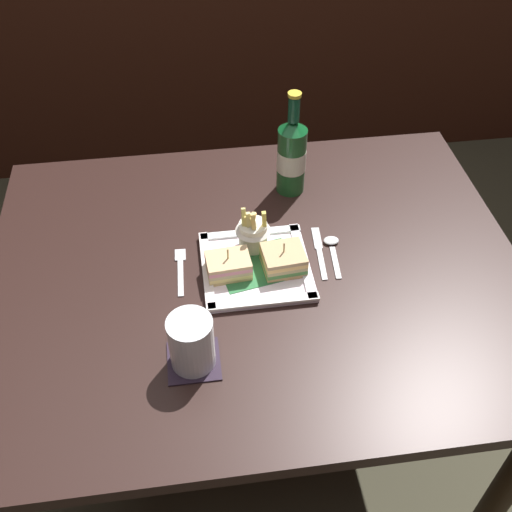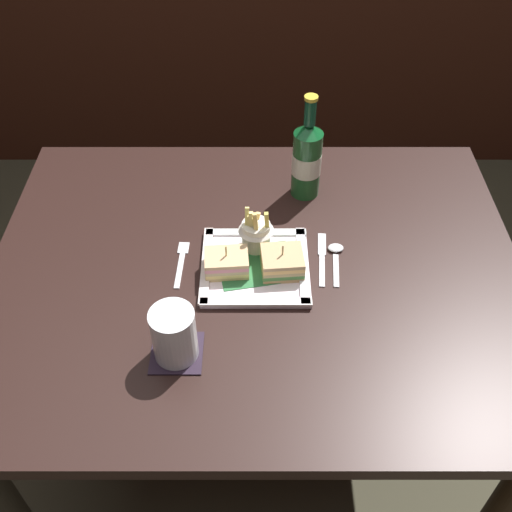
% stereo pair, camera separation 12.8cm
% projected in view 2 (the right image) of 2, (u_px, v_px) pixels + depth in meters
% --- Properties ---
extents(ground_plane, '(6.00, 6.00, 0.00)m').
position_uv_depth(ground_plane, '(257.00, 441.00, 1.85)').
color(ground_plane, '#3B3828').
extents(dining_table, '(1.18, 0.93, 0.77)m').
position_uv_depth(dining_table, '(257.00, 300.00, 1.38)').
color(dining_table, black).
rests_on(dining_table, ground_plane).
extents(square_plate, '(0.23, 0.23, 0.02)m').
position_uv_depth(square_plate, '(255.00, 267.00, 1.30)').
color(square_plate, white).
rests_on(square_plate, dining_table).
extents(sandwich_half_left, '(0.10, 0.07, 0.07)m').
position_uv_depth(sandwich_half_left, '(227.00, 263.00, 1.28)').
color(sandwich_half_left, tan).
rests_on(sandwich_half_left, square_plate).
extents(sandwich_half_right, '(0.09, 0.09, 0.07)m').
position_uv_depth(sandwich_half_right, '(283.00, 262.00, 1.28)').
color(sandwich_half_right, tan).
rests_on(sandwich_half_right, square_plate).
extents(fries_cup, '(0.08, 0.08, 0.11)m').
position_uv_depth(fries_cup, '(258.00, 231.00, 1.31)').
color(fries_cup, white).
rests_on(fries_cup, square_plate).
extents(beer_bottle, '(0.07, 0.07, 0.27)m').
position_uv_depth(beer_bottle, '(308.00, 159.00, 1.43)').
color(beer_bottle, '#1D4F24').
rests_on(beer_bottle, dining_table).
extents(drink_coaster, '(0.10, 0.10, 0.00)m').
position_uv_depth(drink_coaster, '(177.00, 353.00, 1.15)').
color(drink_coaster, black).
rests_on(drink_coaster, dining_table).
extents(water_glass, '(0.09, 0.09, 0.11)m').
position_uv_depth(water_glass, '(175.00, 337.00, 1.11)').
color(water_glass, silver).
rests_on(water_glass, dining_table).
extents(fork, '(0.03, 0.14, 0.00)m').
position_uv_depth(fork, '(182.00, 261.00, 1.32)').
color(fork, silver).
rests_on(fork, dining_table).
extents(knife, '(0.03, 0.17, 0.00)m').
position_uv_depth(knife, '(323.00, 257.00, 1.33)').
color(knife, silver).
rests_on(knife, dining_table).
extents(spoon, '(0.04, 0.13, 0.01)m').
position_uv_depth(spoon, '(337.00, 254.00, 1.33)').
color(spoon, silver).
rests_on(spoon, dining_table).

